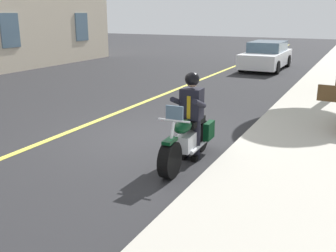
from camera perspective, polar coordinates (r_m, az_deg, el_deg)
name	(u,v)px	position (r m, az deg, el deg)	size (l,w,h in m)	color
ground_plane	(148,139)	(9.09, -2.86, -1.85)	(80.00, 80.00, 0.00)	#28282B
lane_center_stripe	(80,128)	(10.18, -12.74, -0.23)	(60.00, 0.16, 0.01)	#E5DB4C
motorcycle_main	(188,140)	(7.58, 2.87, -1.98)	(2.22, 0.64, 1.26)	black
rider_main	(191,108)	(7.59, 3.43, 2.62)	(0.63, 0.56, 1.74)	black
car_silver	(266,56)	(21.03, 14.15, 9.90)	(4.60, 1.92, 1.40)	white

